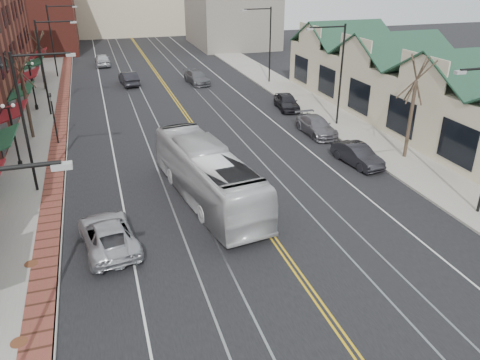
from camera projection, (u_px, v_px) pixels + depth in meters
ground at (342, 336)px, 17.10m from camera, size 160.00×160.00×0.00m
sidewalk_left at (34, 166)px, 31.10m from camera, size 4.00×120.00×0.15m
sidewalk_right at (354, 131)px, 37.62m from camera, size 4.00×120.00×0.15m
building_right at (422, 98)px, 38.32m from camera, size 8.00×36.00×4.60m
backdrop_left at (24, 2)px, 70.33m from camera, size 14.00×18.00×14.00m
backdrop_mid at (126, 8)px, 88.71m from camera, size 22.00×14.00×9.00m
backdrop_right at (231, 10)px, 75.07m from camera, size 12.00×16.00×11.00m
streetlight_l_1 at (30, 109)px, 25.81m from camera, size 3.33×0.25×8.00m
streetlight_l_2 at (47, 58)px, 39.65m from camera, size 3.33×0.25×8.00m
streetlight_l_3 at (55, 34)px, 53.48m from camera, size 3.33×0.25×8.00m
streetlight_r_1 at (337, 65)px, 37.00m from camera, size 3.33×0.25×8.00m
streetlight_r_2 at (266, 37)px, 50.84m from camera, size 3.33×0.25×8.00m
lamppost_l_2 at (15, 137)px, 29.98m from camera, size 0.84×0.28×4.27m
lamppost_l_3 at (33, 87)px, 42.09m from camera, size 0.84×0.28×4.27m
tree_left_near at (25, 94)px, 34.70m from camera, size 1.78×1.37×6.48m
tree_left_far at (41, 59)px, 48.64m from camera, size 1.66×1.28×6.02m
tree_right_mid at (412, 106)px, 31.02m from camera, size 1.90×1.46×6.93m
manhole_mid at (19, 342)px, 16.58m from camera, size 0.60×0.60×0.02m
manhole_far at (31, 264)px, 20.90m from camera, size 0.60×0.60×0.02m
traffic_signal at (53, 115)px, 33.98m from camera, size 0.18×0.15×3.80m
transit_bus at (208, 175)px, 26.17m from camera, size 4.24×11.71×3.19m
parked_suv at (108, 234)px, 22.13m from camera, size 3.00×5.33×1.41m
parked_car_b at (357, 155)px, 31.32m from camera, size 2.01×4.35×1.38m
parked_car_c at (316, 126)px, 36.87m from camera, size 2.04×4.79×1.38m
parked_car_d at (287, 102)px, 43.19m from camera, size 2.23×4.44×1.45m
distant_car_left at (129, 78)px, 51.79m from camera, size 2.04×4.69×1.50m
distant_car_right at (197, 77)px, 52.47m from camera, size 2.50×4.94×1.38m
distant_car_far at (102, 60)px, 61.48m from camera, size 1.99×4.68×1.58m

